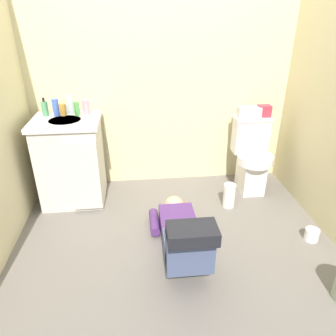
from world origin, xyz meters
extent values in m
cube|color=slate|center=(0.00, 0.00, -0.02)|extent=(3.05, 3.07, 0.04)
cube|color=beige|center=(0.00, 1.07, 1.20)|extent=(2.71, 0.08, 2.40)
cube|color=silver|center=(0.88, 0.69, 0.19)|extent=(0.22, 0.30, 0.38)
cylinder|color=silver|center=(0.88, 0.63, 0.38)|extent=(0.35, 0.35, 0.08)
cube|color=silver|center=(0.88, 0.82, 0.55)|extent=(0.34, 0.17, 0.34)
cube|color=silver|center=(0.88, 0.82, 0.73)|extent=(0.36, 0.19, 0.03)
cube|color=beige|center=(-0.89, 0.72, 0.39)|extent=(0.56, 0.48, 0.78)
cube|color=silver|center=(-0.89, 0.72, 0.80)|extent=(0.60, 0.52, 0.04)
cylinder|color=silver|center=(-0.89, 0.70, 0.79)|extent=(0.28, 0.28, 0.05)
cube|color=beige|center=(-0.74, 0.46, 0.37)|extent=(0.26, 0.03, 0.66)
cylinder|color=silver|center=(-0.89, 0.86, 0.87)|extent=(0.02, 0.02, 0.10)
cube|color=#512D6B|center=(0.04, -0.01, 0.09)|extent=(0.29, 0.52, 0.17)
sphere|color=tan|center=(0.04, 0.32, 0.10)|extent=(0.19, 0.19, 0.19)
cube|color=#495574|center=(0.04, -0.37, 0.18)|extent=(0.31, 0.28, 0.20)
cube|color=#495574|center=(0.04, -0.51, 0.30)|extent=(0.31, 0.12, 0.32)
cube|color=black|center=(0.04, -0.55, 0.47)|extent=(0.31, 0.19, 0.09)
cylinder|color=#512D6B|center=(-0.15, 0.15, 0.06)|extent=(0.08, 0.30, 0.08)
cube|color=silver|center=(0.83, 0.82, 0.80)|extent=(0.22, 0.11, 0.10)
cube|color=#B22D3F|center=(0.98, 0.82, 0.81)|extent=(0.12, 0.09, 0.11)
cylinder|color=#4C8F5C|center=(-1.08, 0.84, 0.89)|extent=(0.06, 0.06, 0.13)
cylinder|color=black|center=(-1.08, 0.84, 0.97)|extent=(0.02, 0.02, 0.04)
cylinder|color=#4262BD|center=(-0.98, 0.83, 0.90)|extent=(0.06, 0.06, 0.15)
cylinder|color=#C08531|center=(-0.92, 0.83, 0.87)|extent=(0.05, 0.05, 0.11)
cylinder|color=silver|center=(-0.85, 0.87, 0.91)|extent=(0.06, 0.06, 0.17)
cylinder|color=#4EA04D|center=(-0.79, 0.81, 0.88)|extent=(0.05, 0.05, 0.13)
cylinder|color=pink|center=(-0.71, 0.82, 0.89)|extent=(0.06, 0.06, 0.14)
cylinder|color=white|center=(0.58, 0.41, 0.12)|extent=(0.11, 0.11, 0.24)
cylinder|color=white|center=(1.12, -0.14, 0.05)|extent=(0.11, 0.11, 0.10)
camera|label=1|loc=(-0.27, -2.06, 1.69)|focal=33.84mm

